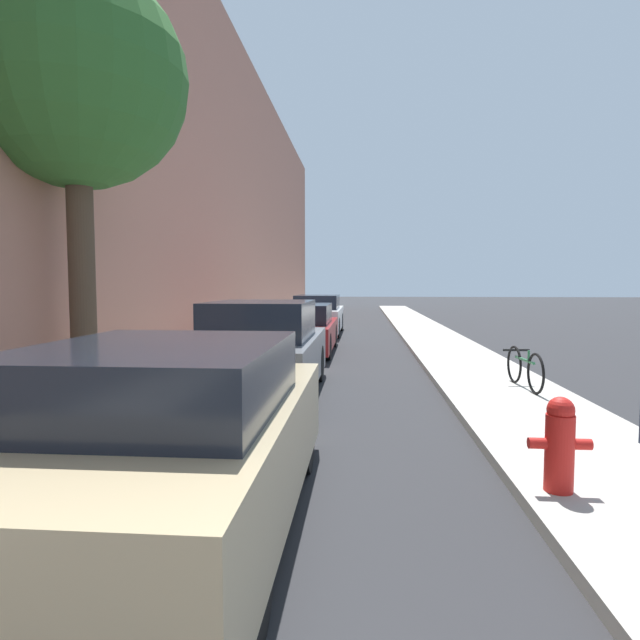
# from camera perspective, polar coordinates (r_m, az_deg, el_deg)

# --- Properties ---
(ground_plane) EXTENTS (120.00, 120.00, 0.00)m
(ground_plane) POSITION_cam_1_polar(r_m,az_deg,el_deg) (14.76, 2.30, -3.10)
(ground_plane) COLOR #28282B
(sidewalk_left) EXTENTS (2.00, 52.00, 0.12)m
(sidewalk_left) POSITION_cam_1_polar(r_m,az_deg,el_deg) (15.16, -8.73, -2.73)
(sidewalk_left) COLOR #ADA89E
(sidewalk_left) RESTS_ON ground
(sidewalk_right) EXTENTS (2.00, 52.00, 0.12)m
(sidewalk_right) POSITION_cam_1_polar(r_m,az_deg,el_deg) (14.92, 13.51, -2.90)
(sidewalk_right) COLOR #ADA89E
(sidewalk_right) RESTS_ON ground
(building_facade_left) EXTENTS (0.70, 52.00, 10.74)m
(building_facade_left) POSITION_cam_1_polar(r_m,az_deg,el_deg) (15.83, -13.91, 16.83)
(building_facade_left) COLOR tan
(building_facade_left) RESTS_ON ground
(parked_car_champagne) EXTENTS (1.87, 3.94, 1.40)m
(parked_car_champagne) POSITION_cam_1_polar(r_m,az_deg,el_deg) (4.07, -16.27, -12.51)
(parked_car_champagne) COLOR black
(parked_car_champagne) RESTS_ON ground
(parked_car_grey) EXTENTS (1.76, 3.98, 1.54)m
(parked_car_grey) POSITION_cam_1_polar(r_m,az_deg,el_deg) (8.52, -6.27, -3.43)
(parked_car_grey) COLOR black
(parked_car_grey) RESTS_ON ground
(parked_car_red) EXTENTS (1.75, 4.27, 1.29)m
(parked_car_red) POSITION_cam_1_polar(r_m,az_deg,el_deg) (13.69, -2.13, -1.04)
(parked_car_red) COLOR black
(parked_car_red) RESTS_ON ground
(parked_car_white) EXTENTS (1.69, 4.63, 1.42)m
(parked_car_white) POSITION_cam_1_polar(r_m,az_deg,el_deg) (18.80, -0.22, 0.52)
(parked_car_white) COLOR black
(parked_car_white) RESTS_ON ground
(street_tree_near) EXTENTS (3.03, 3.03, 6.06)m
(street_tree_near) POSITION_cam_1_polar(r_m,az_deg,el_deg) (8.53, -25.23, 22.74)
(street_tree_near) COLOR #4C3A2B
(street_tree_near) RESTS_ON sidewalk_left
(fire_hydrant) EXTENTS (0.50, 0.23, 0.78)m
(fire_hydrant) POSITION_cam_1_polar(r_m,az_deg,el_deg) (4.77, 24.83, -12.15)
(fire_hydrant) COLOR red
(fire_hydrant) RESTS_ON sidewalk_right
(bicycle) EXTENTS (0.44, 1.57, 0.64)m
(bicycle) POSITION_cam_1_polar(r_m,az_deg,el_deg) (9.11, 21.52, -4.93)
(bicycle) COLOR black
(bicycle) RESTS_ON sidewalk_right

